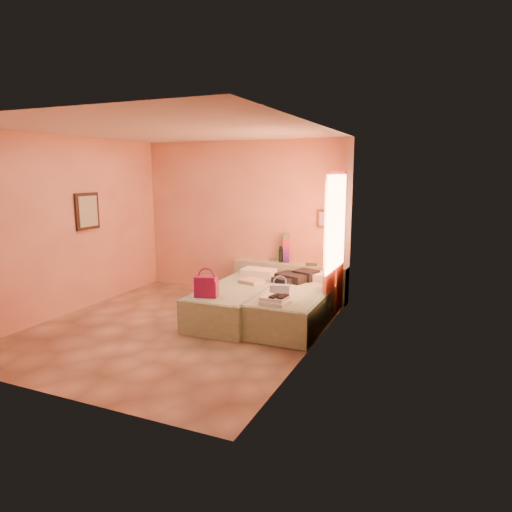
% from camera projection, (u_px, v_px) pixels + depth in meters
% --- Properties ---
extents(ground, '(4.50, 4.50, 0.00)m').
position_uv_depth(ground, '(179.00, 328.00, 6.65)').
color(ground, tan).
rests_on(ground, ground).
extents(room_walls, '(4.02, 4.51, 2.81)m').
position_uv_depth(room_walls, '(208.00, 203.00, 6.76)').
color(room_walls, '#F0AA80').
rests_on(room_walls, ground).
extents(headboard_ledge, '(2.05, 0.30, 0.65)m').
position_uv_depth(headboard_ledge, '(290.00, 281.00, 8.11)').
color(headboard_ledge, '#ACB795').
rests_on(headboard_ledge, ground).
extents(bed_left, '(0.93, 2.01, 0.50)m').
position_uv_depth(bed_left, '(238.00, 302.00, 7.07)').
color(bed_left, '#A7C09B').
rests_on(bed_left, ground).
extents(bed_right, '(0.93, 2.01, 0.50)m').
position_uv_depth(bed_right, '(296.00, 307.00, 6.80)').
color(bed_right, '#A7C09B').
rests_on(bed_right, ground).
extents(water_bottle, '(0.09, 0.09, 0.28)m').
position_uv_depth(water_bottle, '(281.00, 255.00, 8.11)').
color(water_bottle, '#12331D').
rests_on(water_bottle, headboard_ledge).
extents(rainbow_box, '(0.15, 0.15, 0.51)m').
position_uv_depth(rainbow_box, '(286.00, 248.00, 8.09)').
color(rainbow_box, '#961250').
rests_on(rainbow_box, headboard_ledge).
extents(small_dish, '(0.15, 0.15, 0.03)m').
position_uv_depth(small_dish, '(273.00, 260.00, 8.26)').
color(small_dish, '#4E8F65').
rests_on(small_dish, headboard_ledge).
extents(green_book, '(0.23, 0.19, 0.03)m').
position_uv_depth(green_book, '(311.00, 264.00, 7.85)').
color(green_book, '#2A4E2F').
rests_on(green_book, headboard_ledge).
extents(flower_vase, '(0.21, 0.21, 0.23)m').
position_uv_depth(flower_vase, '(334.00, 261.00, 7.66)').
color(flower_vase, white).
rests_on(flower_vase, headboard_ledge).
extents(magenta_handbag, '(0.35, 0.25, 0.30)m').
position_uv_depth(magenta_handbag, '(206.00, 287.00, 6.41)').
color(magenta_handbag, '#961250').
rests_on(magenta_handbag, bed_left).
extents(khaki_garment, '(0.40, 0.36, 0.06)m').
position_uv_depth(khaki_garment, '(252.00, 281.00, 7.23)').
color(khaki_garment, tan).
rests_on(khaki_garment, bed_left).
extents(clothes_pile, '(0.68, 0.68, 0.16)m').
position_uv_depth(clothes_pile, '(295.00, 277.00, 7.34)').
color(clothes_pile, black).
rests_on(clothes_pile, bed_right).
extents(blue_handbag, '(0.29, 0.19, 0.17)m').
position_uv_depth(blue_handbag, '(280.00, 291.00, 6.43)').
color(blue_handbag, '#3E5596').
rests_on(blue_handbag, bed_right).
extents(towel_stack, '(0.38, 0.33, 0.10)m').
position_uv_depth(towel_stack, '(275.00, 300.00, 6.08)').
color(towel_stack, white).
rests_on(towel_stack, bed_right).
extents(sandal_pair, '(0.20, 0.25, 0.02)m').
position_uv_depth(sandal_pair, '(279.00, 296.00, 6.05)').
color(sandal_pair, black).
rests_on(sandal_pair, towel_stack).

